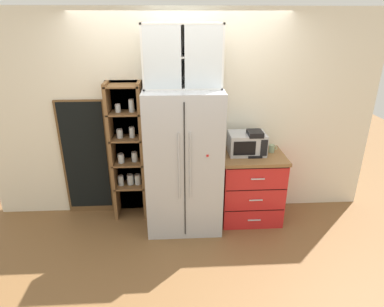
{
  "coord_description": "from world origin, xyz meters",
  "views": [
    {
      "loc": [
        -0.1,
        -3.58,
        2.43
      ],
      "look_at": [
        0.1,
        -0.01,
        0.95
      ],
      "focal_mm": 30.78,
      "sensor_mm": 36.0,
      "label": 1
    }
  ],
  "objects": [
    {
      "name": "microwave",
      "position": [
        0.77,
        0.11,
        1.01
      ],
      "size": [
        0.44,
        0.33,
        0.26
      ],
      "color": "#B7BABF",
      "rests_on": "counter_cabinet"
    },
    {
      "name": "mug_red",
      "position": [
        0.85,
        0.0,
        0.93
      ],
      "size": [
        0.11,
        0.07,
        0.1
      ],
      "color": "red",
      "rests_on": "counter_cabinet"
    },
    {
      "name": "chalkboard_menu",
      "position": [
        -1.23,
        0.33,
        0.77
      ],
      "size": [
        0.6,
        0.04,
        1.53
      ],
      "color": "brown",
      "rests_on": "ground"
    },
    {
      "name": "mug_sage",
      "position": [
        1.09,
        0.13,
        0.93
      ],
      "size": [
        0.11,
        0.07,
        0.1
      ],
      "color": "#8CA37F",
      "rests_on": "counter_cabinet"
    },
    {
      "name": "wall_back_cream",
      "position": [
        0.0,
        0.4,
        1.27
      ],
      "size": [
        4.86,
        0.1,
        2.55
      ],
      "primitive_type": "cube",
      "color": "silver",
      "rests_on": "ground"
    },
    {
      "name": "counter_cabinet",
      "position": [
        0.85,
        0.06,
        0.44
      ],
      "size": [
        0.77,
        0.61,
        0.88
      ],
      "color": "red",
      "rests_on": "ground"
    },
    {
      "name": "pantry_shelf_column",
      "position": [
        -0.68,
        0.27,
        0.9
      ],
      "size": [
        0.45,
        0.32,
        1.75
      ],
      "color": "brown",
      "rests_on": "ground"
    },
    {
      "name": "bottle_green",
      "position": [
        0.85,
        0.01,
        1.01
      ],
      "size": [
        0.07,
        0.07,
        0.28
      ],
      "color": "#285B33",
      "rests_on": "counter_cabinet"
    },
    {
      "name": "ground_plane",
      "position": [
        0.0,
        0.0,
        0.0
      ],
      "size": [
        10.55,
        10.55,
        0.0
      ],
      "primitive_type": "plane",
      "color": "brown"
    },
    {
      "name": "refrigerator",
      "position": [
        0.0,
        -0.01,
        0.86
      ],
      "size": [
        0.88,
        0.74,
        1.72
      ],
      "color": "#B7BABF",
      "rests_on": "ground"
    },
    {
      "name": "upper_cabinet",
      "position": [
        0.0,
        0.04,
        2.05
      ],
      "size": [
        0.84,
        0.32,
        0.66
      ],
      "color": "silver",
      "rests_on": "refrigerator"
    },
    {
      "name": "coffee_maker",
      "position": [
        0.85,
        0.07,
        1.04
      ],
      "size": [
        0.17,
        0.2,
        0.31
      ],
      "color": "black",
      "rests_on": "counter_cabinet"
    }
  ]
}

